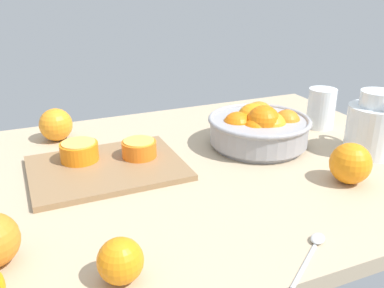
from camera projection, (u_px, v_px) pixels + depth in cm
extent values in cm
cube|color=tan|center=(196.00, 172.00, 95.99)|extent=(113.36, 82.77, 3.00)
cylinder|color=#99999E|center=(258.00, 144.00, 106.03)|extent=(22.13, 22.13, 1.20)
cylinder|color=#99999E|center=(259.00, 131.00, 104.72)|extent=(24.06, 24.06, 5.69)
torus|color=#99999E|center=(259.00, 120.00, 103.64)|extent=(25.26, 25.26, 1.20)
sphere|color=orange|center=(287.00, 123.00, 104.59)|extent=(6.64, 6.64, 6.64)
sphere|color=orange|center=(259.00, 116.00, 111.12)|extent=(7.96, 7.96, 7.96)
sphere|color=orange|center=(253.00, 120.00, 106.16)|extent=(8.54, 8.54, 8.54)
sphere|color=orange|center=(237.00, 127.00, 103.49)|extent=(7.35, 7.35, 7.35)
sphere|color=orange|center=(255.00, 131.00, 101.20)|extent=(6.41, 6.41, 6.41)
sphere|color=orange|center=(263.00, 122.00, 101.95)|extent=(8.20, 8.20, 8.20)
sphere|color=orange|center=(270.00, 128.00, 102.42)|extent=(8.01, 8.01, 8.01)
cylinder|color=white|center=(373.00, 130.00, 99.61)|extent=(12.30, 12.30, 11.83)
cylinder|color=white|center=(378.00, 99.00, 96.67)|extent=(8.04, 8.04, 3.61)
torus|color=white|center=(358.00, 116.00, 105.49)|extent=(2.64, 6.51, 6.41)
cylinder|color=#F8A52A|center=(371.00, 140.00, 100.53)|extent=(11.32, 11.32, 6.99)
cylinder|color=white|center=(321.00, 108.00, 117.02)|extent=(7.58, 7.58, 11.00)
cylinder|color=orange|center=(320.00, 119.00, 118.23)|extent=(6.67, 6.67, 4.64)
cube|color=olive|center=(107.00, 168.00, 92.84)|extent=(32.99, 25.14, 1.27)
cylinder|color=orange|center=(139.00, 149.00, 96.39)|extent=(7.91, 7.91, 3.66)
cylinder|color=#F5C34C|center=(139.00, 141.00, 95.64)|extent=(6.96, 6.96, 0.30)
cylinder|color=orange|center=(79.00, 152.00, 94.46)|extent=(8.47, 8.47, 4.03)
cylinder|color=#F6B352|center=(78.00, 143.00, 93.64)|extent=(7.46, 7.46, 0.30)
sphere|color=orange|center=(350.00, 163.00, 86.47)|extent=(8.52, 8.52, 8.52)
sphere|color=orange|center=(56.00, 125.00, 108.34)|extent=(8.39, 8.39, 8.39)
sphere|color=orange|center=(120.00, 261.00, 58.92)|extent=(6.65, 6.65, 6.65)
ellipsoid|color=silver|center=(318.00, 239.00, 68.62)|extent=(3.91, 3.70, 1.00)
cylinder|color=silver|center=(304.00, 264.00, 62.82)|extent=(9.70, 7.36, 0.70)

